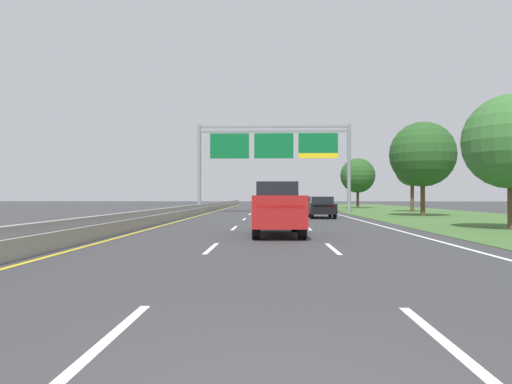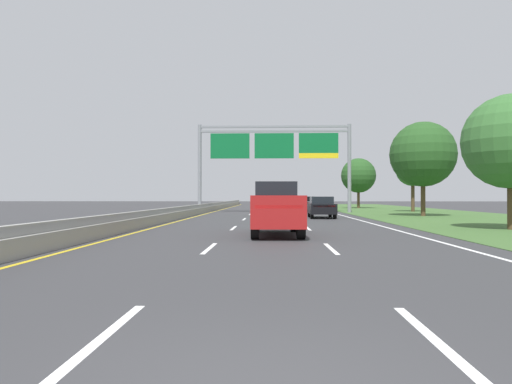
{
  "view_description": "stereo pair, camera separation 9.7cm",
  "coord_description": "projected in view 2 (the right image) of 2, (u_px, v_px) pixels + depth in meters",
  "views": [
    {
      "loc": [
        -0.05,
        -3.67,
        1.59
      ],
      "look_at": [
        -1.05,
        29.12,
        1.89
      ],
      "focal_mm": 32.65,
      "sensor_mm": 36.0,
      "label": 1
    },
    {
      "loc": [
        0.05,
        -3.67,
        1.59
      ],
      "look_at": [
        -1.05,
        29.12,
        1.89
      ],
      "focal_mm": 32.65,
      "sensor_mm": 36.0,
      "label": 2
    }
  ],
  "objects": [
    {
      "name": "roadside_tree_near",
      "position": [
        511.0,
        142.0,
        22.0
      ],
      "size": [
        4.49,
        4.49,
        6.43
      ],
      "color": "#4C3823",
      "rests_on": "ground"
    },
    {
      "name": "ground_plane",
      "position": [
        271.0,
        215.0,
        38.63
      ],
      "size": [
        220.0,
        220.0,
        0.0
      ],
      "primitive_type": "plane",
      "color": "#333335"
    },
    {
      "name": "car_black_right_lane_sedan",
      "position": [
        321.0,
        207.0,
        34.24
      ],
      "size": [
        1.89,
        4.43,
        1.57
      ],
      "rotation": [
        0.0,
        0.0,
        1.55
      ],
      "color": "black",
      "rests_on": "ground"
    },
    {
      "name": "overhead_sign_gantry",
      "position": [
        274.0,
        150.0,
        45.57
      ],
      "size": [
        15.06,
        0.42,
        8.67
      ],
      "color": "gray",
      "rests_on": "ground"
    },
    {
      "name": "roadside_tree_mid",
      "position": [
        423.0,
        154.0,
        37.12
      ],
      "size": [
        5.2,
        5.2,
        7.55
      ],
      "color": "#4C3823",
      "rests_on": "ground"
    },
    {
      "name": "median_barrier_concrete",
      "position": [
        192.0,
        211.0,
        38.86
      ],
      "size": [
        0.6,
        110.0,
        0.85
      ],
      "color": "gray",
      "rests_on": "ground"
    },
    {
      "name": "grass_verge_right",
      "position": [
        441.0,
        216.0,
        38.17
      ],
      "size": [
        14.0,
        110.0,
        0.02
      ],
      "primitive_type": "cube",
      "color": "#3D602D",
      "rests_on": "ground"
    },
    {
      "name": "car_silver_right_lane_sedan",
      "position": [
        306.0,
        203.0,
        50.23
      ],
      "size": [
        1.94,
        4.45,
        1.57
      ],
      "rotation": [
        0.0,
        0.0,
        1.6
      ],
      "color": "#B2B5BA",
      "rests_on": "ground"
    },
    {
      "name": "roadside_tree_far",
      "position": [
        413.0,
        170.0,
        47.96
      ],
      "size": [
        3.45,
        3.45,
        6.1
      ],
      "color": "#4C3823",
      "rests_on": "ground"
    },
    {
      "name": "lane_striping",
      "position": [
        271.0,
        216.0,
        38.18
      ],
      "size": [
        11.96,
        106.0,
        0.01
      ],
      "color": "white",
      "rests_on": "ground"
    },
    {
      "name": "car_white_centre_lane_sedan",
      "position": [
        272.0,
        203.0,
        56.09
      ],
      "size": [
        1.83,
        4.4,
        1.57
      ],
      "rotation": [
        0.0,
        0.0,
        1.57
      ],
      "color": "silver",
      "rests_on": "ground"
    },
    {
      "name": "roadside_tree_distant",
      "position": [
        358.0,
        176.0,
        62.09
      ],
      "size": [
        4.62,
        4.62,
        6.68
      ],
      "color": "#4C3823",
      "rests_on": "ground"
    },
    {
      "name": "pickup_truck_red",
      "position": [
        276.0,
        209.0,
        19.08
      ],
      "size": [
        2.11,
        5.44,
        2.2
      ],
      "rotation": [
        0.0,
        0.0,
        1.59
      ],
      "color": "maroon",
      "rests_on": "ground"
    }
  ]
}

